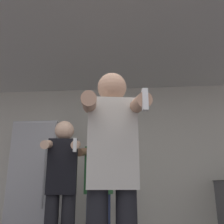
% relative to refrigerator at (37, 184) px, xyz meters
% --- Properties ---
extents(wall_back, '(7.00, 0.06, 2.55)m').
position_rel_refrigerator_xyz_m(wall_back, '(1.23, 0.34, 0.36)').
color(wall_back, beige).
rests_on(wall_back, ground_plane).
extents(ceiling_slab, '(7.00, 3.48, 0.05)m').
position_rel_refrigerator_xyz_m(ceiling_slab, '(1.23, -1.17, 1.66)').
color(ceiling_slab, silver).
rests_on(ceiling_slab, wall_back).
extents(refrigerator, '(0.68, 0.65, 1.83)m').
position_rel_refrigerator_xyz_m(refrigerator, '(0.00, 0.00, 0.00)').
color(refrigerator, silver).
rests_on(refrigerator, ground_plane).
extents(person_woman_foreground, '(0.51, 0.57, 1.77)m').
position_rel_refrigerator_xyz_m(person_woman_foreground, '(1.32, -2.00, 0.08)').
color(person_woman_foreground, black).
rests_on(person_woman_foreground, ground_plane).
extents(person_man_side, '(0.45, 0.52, 1.64)m').
position_rel_refrigerator_xyz_m(person_man_side, '(0.67, -1.02, -0.02)').
color(person_man_side, black).
rests_on(person_man_side, ground_plane).
extents(person_spectator_back, '(0.46, 0.48, 1.61)m').
position_rel_refrigerator_xyz_m(person_spectator_back, '(1.01, -0.53, 0.02)').
color(person_spectator_back, navy).
rests_on(person_spectator_back, ground_plane).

